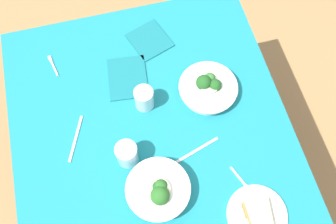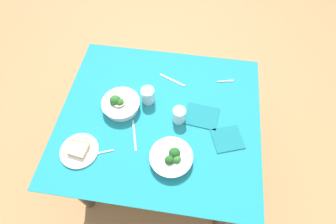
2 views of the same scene
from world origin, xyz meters
The scene contains 13 objects.
ground_plane centered at (0.00, 0.00, 0.00)m, with size 6.00×6.00×0.00m, color #9E7547.
dining_table centered at (0.00, 0.00, 0.60)m, with size 1.18×1.05×0.71m.
broccoli_bowl_far centered at (-0.11, 0.25, 0.74)m, with size 0.23×0.23×0.09m.
broccoli_bowl_near centered at (0.24, -0.03, 0.74)m, with size 0.22×0.22×0.10m.
bread_side_plate centered at (0.40, 0.28, 0.72)m, with size 0.21×0.21×0.04m.
water_glass_center centered at (0.09, -0.11, 0.76)m, with size 0.08×0.08×0.10m, color silver.
water_glass_side centered at (-0.12, 0.00, 0.75)m, with size 0.07×0.07×0.10m, color silver.
fork_by_far_bowl centered at (0.27, 0.27, 0.71)m, with size 0.10×0.05×0.00m.
fork_by_near_bowl centered at (-0.38, -0.33, 0.71)m, with size 0.10×0.03×0.00m.
table_knife_left centered at (0.12, 0.14, 0.71)m, with size 0.19×0.01×0.00m, color #B7B7BC.
table_knife_right centered at (-0.04, -0.28, 0.71)m, with size 0.19×0.01×0.00m, color #B7B7BC.
napkin_folded_upper centered at (-0.25, -0.04, 0.71)m, with size 0.19×0.15×0.01m, color #156870.
napkin_folded_lower centered at (-0.40, 0.09, 0.71)m, with size 0.16×0.15×0.01m, color #156870.
Camera 1 is at (0.54, -0.07, 2.06)m, focal length 41.03 mm.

